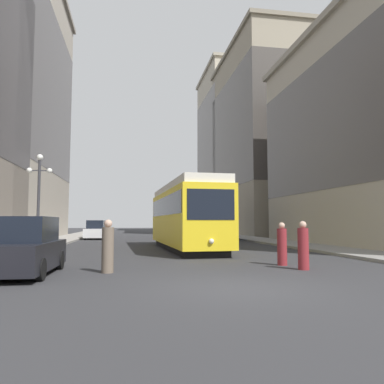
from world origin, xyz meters
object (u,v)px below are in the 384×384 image
at_px(transit_bus, 205,219).
at_px(pedestrian_crossing_far, 108,248).
at_px(streetcar, 185,215).
at_px(pedestrian_on_sidewalk, 303,247).
at_px(lamp_post_left_near, 39,186).
at_px(parked_car_left_near, 24,248).
at_px(parked_car_left_mid, 96,230).
at_px(pedestrian_crossing_near, 282,245).

bearing_deg(transit_bus, pedestrian_crossing_far, -109.59).
xyz_separation_m(streetcar, transit_bus, (3.93, 13.59, -0.15)).
relative_size(pedestrian_on_sidewalk, lamp_post_left_near, 0.31).
relative_size(parked_car_left_near, pedestrian_on_sidewalk, 2.55).
relative_size(transit_bus, parked_car_left_mid, 2.54).
bearing_deg(pedestrian_on_sidewalk, pedestrian_crossing_far, -122.96).
height_order(pedestrian_crossing_near, pedestrian_crossing_far, pedestrian_crossing_far).
bearing_deg(parked_car_left_near, parked_car_left_mid, 91.16).
relative_size(streetcar, parked_car_left_mid, 2.81).
bearing_deg(streetcar, pedestrian_crossing_near, -77.01).
distance_m(parked_car_left_mid, pedestrian_on_sidewalk, 26.98).
bearing_deg(pedestrian_crossing_near, parked_car_left_mid, -77.15).
xyz_separation_m(streetcar, parked_car_left_mid, (-6.57, 15.19, -1.26)).
xyz_separation_m(transit_bus, parked_car_left_mid, (-10.50, 1.60, -1.10)).
distance_m(pedestrian_crossing_near, lamp_post_left_near, 14.32).
distance_m(streetcar, transit_bus, 14.14).
xyz_separation_m(pedestrian_crossing_far, pedestrian_on_sidewalk, (6.68, -0.29, -0.02)).
relative_size(streetcar, pedestrian_crossing_far, 7.12).
height_order(transit_bus, pedestrian_crossing_far, transit_bus).
relative_size(pedestrian_crossing_near, lamp_post_left_near, 0.30).
height_order(transit_bus, pedestrian_crossing_near, transit_bus).
height_order(pedestrian_crossing_far, pedestrian_on_sidewalk, pedestrian_crossing_far).
bearing_deg(lamp_post_left_near, transit_bus, 47.67).
relative_size(pedestrian_crossing_far, lamp_post_left_near, 0.32).
height_order(pedestrian_crossing_far, lamp_post_left_near, lamp_post_left_near).
bearing_deg(transit_bus, pedestrian_on_sidewalk, -93.93).
distance_m(pedestrian_crossing_far, pedestrian_on_sidewalk, 6.68).
bearing_deg(streetcar, pedestrian_on_sidewalk, -78.01).
relative_size(transit_bus, parked_car_left_near, 2.60).
relative_size(parked_car_left_mid, pedestrian_on_sidewalk, 2.60).
distance_m(streetcar, parked_car_left_mid, 16.60).
relative_size(streetcar, transit_bus, 1.11).
height_order(parked_car_left_mid, pedestrian_crossing_far, parked_car_left_mid).
height_order(streetcar, parked_car_left_near, streetcar).
height_order(parked_car_left_near, pedestrian_crossing_far, parked_car_left_near).
distance_m(pedestrian_on_sidewalk, lamp_post_left_near, 15.34).
bearing_deg(pedestrian_on_sidewalk, streetcar, 164.29).
xyz_separation_m(parked_car_left_mid, pedestrian_crossing_far, (2.57, -25.05, -0.04)).
distance_m(parked_car_left_mid, pedestrian_crossing_near, 25.62).
xyz_separation_m(transit_bus, pedestrian_on_sidewalk, (-1.25, -23.74, -1.16)).
xyz_separation_m(transit_bus, pedestrian_crossing_near, (-1.45, -22.36, -1.18)).
distance_m(pedestrian_crossing_near, pedestrian_on_sidewalk, 1.39).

